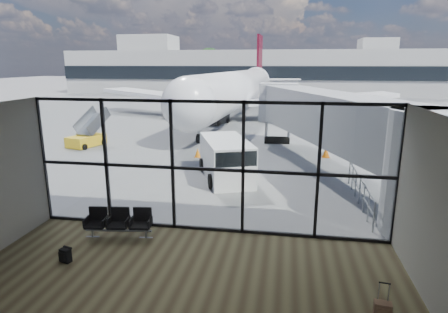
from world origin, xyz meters
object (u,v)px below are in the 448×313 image
(airliner, at_px, (238,89))
(belt_loader, at_px, (217,118))
(backpack, at_px, (65,255))
(seating_row, at_px, (119,221))
(service_van, at_px, (227,159))
(mobile_stairs, at_px, (87,139))

(airliner, bearing_deg, belt_loader, -99.66)
(backpack, distance_m, airliner, 31.53)
(airliner, bearing_deg, seating_row, -86.45)
(backpack, bearing_deg, seating_row, 82.66)
(service_van, height_order, mobile_stairs, mobile_stairs)
(service_van, bearing_deg, belt_loader, 81.23)
(airliner, height_order, mobile_stairs, airliner)
(seating_row, distance_m, mobile_stairs, 15.40)
(service_van, relative_size, mobile_stairs, 1.52)
(airliner, height_order, belt_loader, airliner)
(service_van, bearing_deg, airliner, 75.36)
(backpack, xyz_separation_m, belt_loader, (-0.41, 26.12, 0.36))
(mobile_stairs, bearing_deg, belt_loader, 73.51)
(seating_row, xyz_separation_m, backpack, (-0.82, -1.88, -0.32))
(seating_row, distance_m, airliner, 29.61)
(seating_row, relative_size, belt_loader, 0.55)
(service_van, bearing_deg, seating_row, -130.34)
(service_van, xyz_separation_m, mobile_stairs, (-10.87, 5.93, -0.51))
(backpack, bearing_deg, service_van, 85.78)
(service_van, bearing_deg, backpack, -131.20)
(backpack, relative_size, mobile_stairs, 0.14)
(seating_row, xyz_separation_m, belt_loader, (-1.23, 24.23, 0.04))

